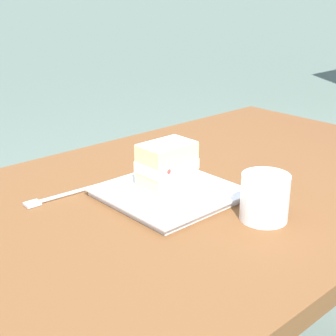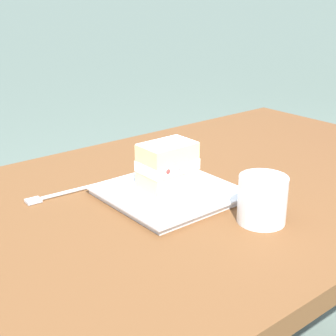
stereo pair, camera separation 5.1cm
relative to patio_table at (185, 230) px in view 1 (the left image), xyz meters
The scene contains 5 objects.
patio_table is the anchor object (origin of this frame).
dessert_plate 0.11m from the patio_table, behind, with size 0.25×0.25×0.02m.
cake_slice 0.16m from the patio_table, 149.25° to the left, with size 0.12×0.08×0.09m.
dessert_fork 0.28m from the patio_table, 146.12° to the left, with size 0.17×0.03×0.01m.
coffee_cup 0.24m from the patio_table, 85.89° to the right, with size 0.09×0.09×0.09m.
Camera 1 is at (-0.67, -0.68, 1.10)m, focal length 51.95 mm.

